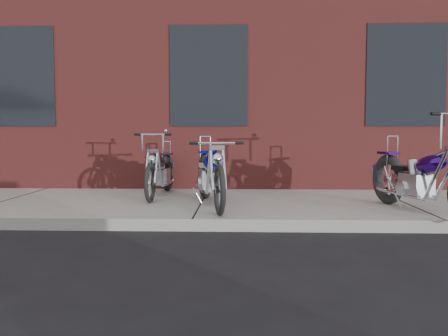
{
  "coord_description": "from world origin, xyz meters",
  "views": [
    {
      "loc": [
        0.58,
        -5.58,
        1.19
      ],
      "look_at": [
        0.35,
        0.8,
        0.7
      ],
      "focal_mm": 38.0,
      "sensor_mm": 36.0,
      "label": 1
    }
  ],
  "objects": [
    {
      "name": "building_brick",
      "position": [
        0.0,
        8.0,
        4.0
      ],
      "size": [
        22.0,
        10.0,
        8.0
      ],
      "primitive_type": "cube",
      "color": "maroon",
      "rests_on": "ground"
    },
    {
      "name": "ground",
      "position": [
        0.0,
        0.0,
        0.0
      ],
      "size": [
        120.0,
        120.0,
        0.0
      ],
      "primitive_type": "plane",
      "color": "black",
      "rests_on": "ground"
    },
    {
      "name": "chopper_third",
      "position": [
        -0.73,
        2.06,
        0.51
      ],
      "size": [
        0.49,
        2.01,
        1.02
      ],
      "rotation": [
        0.0,
        0.0,
        -1.6
      ],
      "color": "black",
      "rests_on": "sidewalk"
    },
    {
      "name": "chopper_blue",
      "position": [
        0.16,
        1.09,
        0.55
      ],
      "size": [
        0.66,
        2.21,
        0.97
      ],
      "rotation": [
        0.0,
        0.0,
        -1.38
      ],
      "color": "black",
      "rests_on": "sidewalk"
    },
    {
      "name": "sidewalk",
      "position": [
        0.0,
        1.5,
        0.07
      ],
      "size": [
        22.0,
        3.0,
        0.15
      ],
      "primitive_type": "cube",
      "color": "slate",
      "rests_on": "ground"
    },
    {
      "name": "chopper_purple",
      "position": [
        2.9,
        0.58,
        0.56
      ],
      "size": [
        0.78,
        2.2,
        1.27
      ],
      "rotation": [
        0.0,
        0.0,
        -1.3
      ],
      "color": "black",
      "rests_on": "sidewalk"
    }
  ]
}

